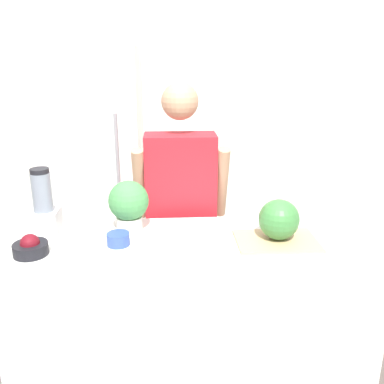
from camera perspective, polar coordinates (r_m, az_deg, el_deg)
wall_back at (r=3.67m, az=-1.54°, el=9.94°), size 8.00×0.06×2.60m
counter_island at (r=2.42m, az=0.05°, el=-16.39°), size 1.83×0.63×0.91m
refrigerator at (r=3.39m, az=-12.62°, el=2.44°), size 0.70×0.75×1.87m
person at (r=2.68m, az=-1.49°, el=-3.15°), size 0.57×0.27×1.67m
cutting_board at (r=2.21m, az=11.20°, el=-6.40°), size 0.41×0.28×0.01m
watermelon at (r=2.18m, az=11.52°, el=-3.61°), size 0.20×0.20×0.20m
bowl_cherries at (r=2.17m, az=-20.74°, el=-6.89°), size 0.16×0.16×0.10m
bowl_cream at (r=2.15m, az=-14.94°, el=-6.54°), size 0.14×0.14×0.10m
bowl_small_blue at (r=2.16m, az=-9.81°, el=-6.20°), size 0.11×0.11×0.06m
blender at (r=2.37m, az=-19.19°, el=-1.90°), size 0.15×0.15×0.35m
potted_plant at (r=2.26m, az=-8.44°, el=-1.60°), size 0.21×0.21×0.28m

